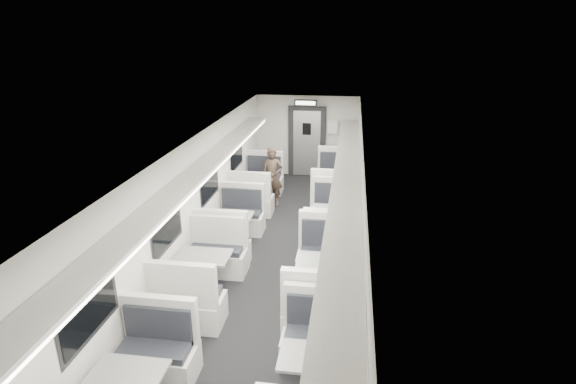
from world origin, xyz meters
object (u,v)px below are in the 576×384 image
(vestibule_door, at_px, (307,142))
(booth_right_c, at_px, (325,282))
(booth_right_a, at_px, (337,188))
(booth_right_d, at_px, (314,380))
(booth_left_a, at_px, (258,188))
(booth_left_b, at_px, (232,231))
(exit_sign, at_px, (306,103))
(booth_left_c, at_px, (205,275))
(passenger, at_px, (272,177))
(booth_right_b, at_px, (332,225))

(vestibule_door, bearing_deg, booth_right_c, -81.55)
(booth_right_a, xyz_separation_m, booth_right_d, (0.00, -6.60, -0.06))
(booth_left_a, relative_size, booth_left_b, 1.03)
(booth_right_c, bearing_deg, exit_sign, 99.10)
(booth_left_b, height_order, booth_left_c, booth_left_c)
(booth_left_b, bearing_deg, booth_right_c, -41.67)
(passenger, relative_size, exit_sign, 2.39)
(booth_left_a, height_order, booth_right_c, booth_right_c)
(booth_right_d, height_order, exit_sign, exit_sign)
(vestibule_door, bearing_deg, booth_right_b, -77.26)
(booth_right_d, bearing_deg, booth_right_c, 90.00)
(booth_right_c, distance_m, vestibule_door, 6.83)
(passenger, bearing_deg, booth_right_c, -68.93)
(booth_right_b, height_order, exit_sign, exit_sign)
(booth_left_a, bearing_deg, exit_sign, 62.49)
(booth_left_b, bearing_deg, booth_left_c, -90.00)
(vestibule_door, bearing_deg, booth_left_b, -101.42)
(booth_left_c, distance_m, exit_sign, 6.61)
(passenger, distance_m, vestibule_door, 2.60)
(booth_right_a, relative_size, booth_right_b, 1.11)
(booth_right_b, bearing_deg, booth_right_a, 90.00)
(booth_left_b, height_order, vestibule_door, vestibule_door)
(booth_right_b, height_order, booth_right_d, booth_right_b)
(booth_left_c, bearing_deg, passenger, 84.64)
(booth_right_c, xyz_separation_m, booth_right_d, (0.00, -2.10, -0.04))
(booth_left_b, xyz_separation_m, booth_right_a, (2.00, 2.72, 0.05))
(booth_left_c, xyz_separation_m, booth_right_b, (2.00, 2.32, -0.01))
(booth_left_b, distance_m, vestibule_door, 5.10)
(booth_right_a, relative_size, exit_sign, 3.71)
(booth_left_b, distance_m, booth_left_c, 1.79)
(booth_right_c, relative_size, vestibule_door, 1.06)
(passenger, xyz_separation_m, vestibule_door, (0.60, 2.52, 0.30))
(booth_right_d, bearing_deg, booth_right_b, 90.00)
(booth_right_b, bearing_deg, exit_sign, 104.26)
(booth_right_c, height_order, passenger, passenger)
(vestibule_door, bearing_deg, booth_right_d, -83.54)
(passenger, bearing_deg, booth_left_a, 165.19)
(booth_right_a, height_order, booth_right_b, booth_right_a)
(passenger, relative_size, vestibule_door, 0.71)
(booth_right_d, bearing_deg, passenger, 104.25)
(passenger, bearing_deg, booth_left_c, -95.12)
(passenger, xyz_separation_m, exit_sign, (0.60, 2.03, 1.54))
(booth_left_c, relative_size, booth_right_a, 0.93)
(booth_right_b, bearing_deg, booth_right_c, -90.00)
(booth_right_a, height_order, vestibule_door, vestibule_door)
(booth_left_c, xyz_separation_m, vestibule_door, (1.00, 6.74, 0.66))
(booth_right_c, distance_m, booth_right_d, 2.10)
(booth_left_a, xyz_separation_m, booth_right_a, (2.00, 0.18, 0.04))
(booth_right_b, bearing_deg, booth_right_d, -90.00)
(vestibule_door, bearing_deg, passenger, -103.49)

